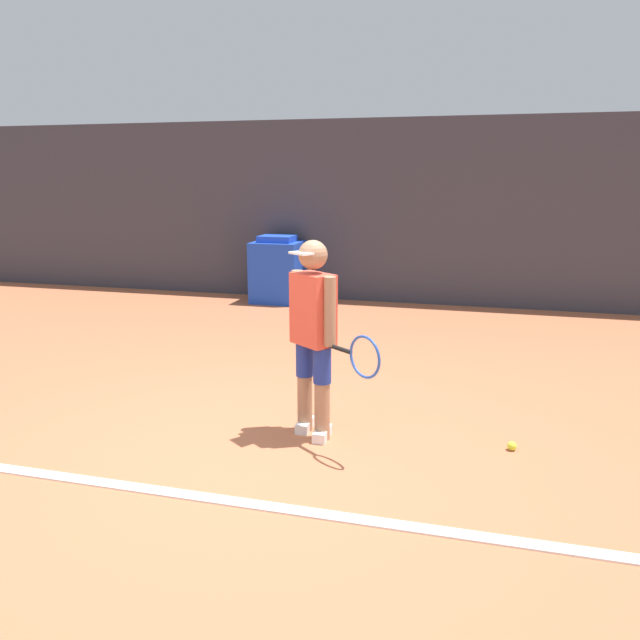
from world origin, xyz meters
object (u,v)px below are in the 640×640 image
at_px(tennis_player, 314,331).
at_px(water_bottle, 310,298).
at_px(tennis_ball, 512,446).
at_px(covered_chair, 278,270).

distance_m(tennis_player, water_bottle, 5.08).
bearing_deg(tennis_ball, water_bottle, 121.80).
height_order(tennis_player, tennis_ball, tennis_player).
distance_m(tennis_ball, water_bottle, 5.54).
bearing_deg(covered_chair, water_bottle, -14.31).
bearing_deg(water_bottle, covered_chair, 165.69).
xyz_separation_m(tennis_player, covered_chair, (-2.00, 4.97, -0.34)).
bearing_deg(covered_chair, tennis_ball, -54.24).
bearing_deg(tennis_player, tennis_ball, 40.43).
distance_m(tennis_player, tennis_ball, 1.71).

